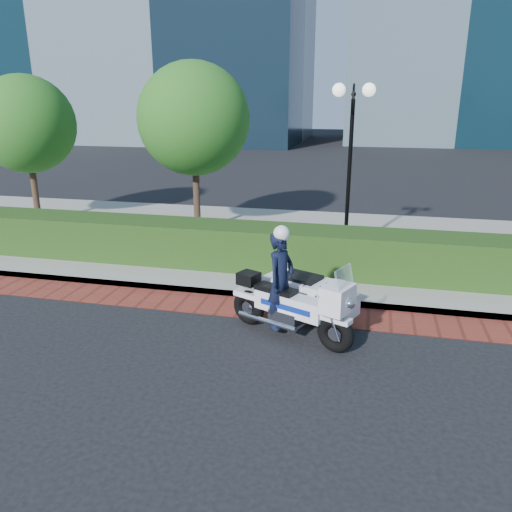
% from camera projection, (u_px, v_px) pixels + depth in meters
% --- Properties ---
extents(ground, '(120.00, 120.00, 0.00)m').
position_uv_depth(ground, '(266.00, 347.00, 8.46)').
color(ground, black).
rests_on(ground, ground).
extents(brick_strip, '(60.00, 1.00, 0.01)m').
position_uv_depth(brick_strip, '(282.00, 311.00, 9.85)').
color(brick_strip, maroon).
rests_on(brick_strip, ground).
extents(sidewalk, '(60.00, 8.00, 0.15)m').
position_uv_depth(sidewalk, '(310.00, 245.00, 14.01)').
color(sidewalk, gray).
rests_on(sidewalk, ground).
extents(hedge_main, '(18.00, 1.20, 1.00)m').
position_uv_depth(hedge_main, '(298.00, 250.00, 11.61)').
color(hedge_main, black).
rests_on(hedge_main, sidewalk).
extents(lamppost, '(1.02, 0.70, 4.21)m').
position_uv_depth(lamppost, '(351.00, 143.00, 12.17)').
color(lamppost, black).
rests_on(lamppost, sidewalk).
extents(tree_a, '(3.00, 3.00, 4.58)m').
position_uv_depth(tree_a, '(26.00, 124.00, 15.44)').
color(tree_a, '#332319').
rests_on(tree_a, sidewalk).
extents(tree_b, '(3.20, 3.20, 4.89)m').
position_uv_depth(tree_b, '(194.00, 119.00, 14.20)').
color(tree_b, '#332319').
rests_on(tree_b, sidewalk).
extents(police_motorcycle, '(2.34, 2.21, 2.00)m').
position_uv_depth(police_motorcycle, '(296.00, 293.00, 8.93)').
color(police_motorcycle, black).
rests_on(police_motorcycle, ground).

